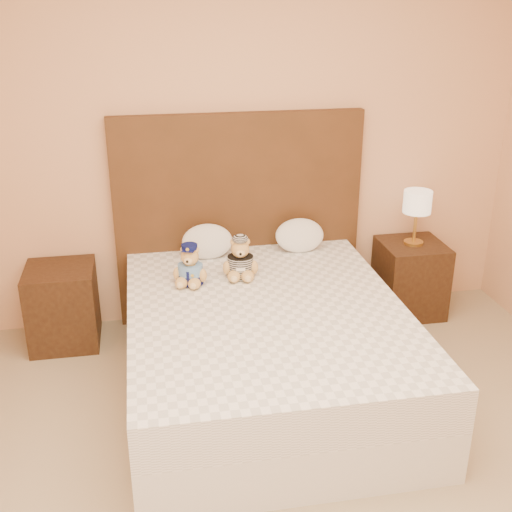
{
  "coord_description": "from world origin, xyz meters",
  "views": [
    {
      "loc": [
        -0.67,
        -2.06,
        2.25
      ],
      "look_at": [
        -0.02,
        1.45,
        0.77
      ],
      "focal_mm": 45.0,
      "sensor_mm": 36.0,
      "label": 1
    }
  ],
  "objects_px": {
    "nightstand_left": "(63,306)",
    "pillow_left": "(207,240)",
    "teddy_prisoner": "(240,258)",
    "bed": "(266,348)",
    "nightstand_right": "(410,278)",
    "pillow_right": "(300,234)",
    "teddy_police": "(190,264)",
    "lamp": "(417,205)"
  },
  "relations": [
    {
      "from": "teddy_police",
      "to": "pillow_right",
      "type": "height_order",
      "value": "teddy_police"
    },
    {
      "from": "lamp",
      "to": "bed",
      "type": "bearing_deg",
      "value": -147.38
    },
    {
      "from": "nightstand_left",
      "to": "pillow_left",
      "type": "xyz_separation_m",
      "value": [
        1.0,
        0.03,
        0.4
      ]
    },
    {
      "from": "nightstand_left",
      "to": "nightstand_right",
      "type": "distance_m",
      "value": 2.5
    },
    {
      "from": "pillow_right",
      "to": "lamp",
      "type": "bearing_deg",
      "value": -2.03
    },
    {
      "from": "teddy_police",
      "to": "nightstand_right",
      "type": "bearing_deg",
      "value": 32.31
    },
    {
      "from": "nightstand_right",
      "to": "bed",
      "type": "bearing_deg",
      "value": -147.38
    },
    {
      "from": "bed",
      "to": "teddy_prisoner",
      "type": "height_order",
      "value": "teddy_prisoner"
    },
    {
      "from": "bed",
      "to": "nightstand_right",
      "type": "xyz_separation_m",
      "value": [
        1.25,
        0.8,
        -0.0
      ]
    },
    {
      "from": "teddy_prisoner",
      "to": "bed",
      "type": "bearing_deg",
      "value": -72.23
    },
    {
      "from": "lamp",
      "to": "nightstand_right",
      "type": "bearing_deg",
      "value": 0.0
    },
    {
      "from": "lamp",
      "to": "pillow_right",
      "type": "relative_size",
      "value": 1.15
    },
    {
      "from": "lamp",
      "to": "teddy_police",
      "type": "height_order",
      "value": "lamp"
    },
    {
      "from": "bed",
      "to": "pillow_right",
      "type": "xyz_separation_m",
      "value": [
        0.4,
        0.83,
        0.4
      ]
    },
    {
      "from": "lamp",
      "to": "teddy_prisoner",
      "type": "distance_m",
      "value": 1.39
    },
    {
      "from": "nightstand_left",
      "to": "nightstand_right",
      "type": "relative_size",
      "value": 1.0
    },
    {
      "from": "pillow_right",
      "to": "nightstand_right",
      "type": "bearing_deg",
      "value": -2.03
    },
    {
      "from": "nightstand_right",
      "to": "teddy_prisoner",
      "type": "height_order",
      "value": "teddy_prisoner"
    },
    {
      "from": "bed",
      "to": "pillow_right",
      "type": "distance_m",
      "value": 1.0
    },
    {
      "from": "nightstand_left",
      "to": "pillow_right",
      "type": "relative_size",
      "value": 1.58
    },
    {
      "from": "bed",
      "to": "pillow_left",
      "type": "bearing_deg",
      "value": 106.8
    },
    {
      "from": "teddy_prisoner",
      "to": "pillow_left",
      "type": "relative_size",
      "value": 0.77
    },
    {
      "from": "nightstand_left",
      "to": "teddy_police",
      "type": "distance_m",
      "value": 1.02
    },
    {
      "from": "nightstand_right",
      "to": "pillow_left",
      "type": "relative_size",
      "value": 1.58
    },
    {
      "from": "lamp",
      "to": "pillow_left",
      "type": "distance_m",
      "value": 1.51
    },
    {
      "from": "teddy_police",
      "to": "pillow_left",
      "type": "height_order",
      "value": "teddy_police"
    },
    {
      "from": "lamp",
      "to": "pillow_left",
      "type": "xyz_separation_m",
      "value": [
        -1.5,
        0.03,
        -0.18
      ]
    },
    {
      "from": "nightstand_right",
      "to": "nightstand_left",
      "type": "bearing_deg",
      "value": 180.0
    },
    {
      "from": "bed",
      "to": "nightstand_left",
      "type": "distance_m",
      "value": 1.48
    },
    {
      "from": "nightstand_right",
      "to": "pillow_right",
      "type": "relative_size",
      "value": 1.58
    },
    {
      "from": "nightstand_left",
      "to": "teddy_prisoner",
      "type": "relative_size",
      "value": 2.06
    },
    {
      "from": "nightstand_right",
      "to": "lamp",
      "type": "relative_size",
      "value": 1.38
    },
    {
      "from": "nightstand_left",
      "to": "pillow_left",
      "type": "relative_size",
      "value": 1.58
    },
    {
      "from": "nightstand_left",
      "to": "lamp",
      "type": "xyz_separation_m",
      "value": [
        2.5,
        0.0,
        0.57
      ]
    },
    {
      "from": "nightstand_left",
      "to": "teddy_prisoner",
      "type": "xyz_separation_m",
      "value": [
        1.17,
        -0.35,
        0.41
      ]
    },
    {
      "from": "pillow_left",
      "to": "teddy_prisoner",
      "type": "bearing_deg",
      "value": -65.9
    },
    {
      "from": "bed",
      "to": "pillow_left",
      "type": "distance_m",
      "value": 0.95
    },
    {
      "from": "pillow_right",
      "to": "teddy_police",
      "type": "bearing_deg",
      "value": -152.36
    },
    {
      "from": "nightstand_right",
      "to": "teddy_prisoner",
      "type": "distance_m",
      "value": 1.44
    },
    {
      "from": "lamp",
      "to": "pillow_left",
      "type": "height_order",
      "value": "lamp"
    },
    {
      "from": "lamp",
      "to": "teddy_police",
      "type": "xyz_separation_m",
      "value": [
        -1.65,
        -0.39,
        -0.17
      ]
    },
    {
      "from": "teddy_prisoner",
      "to": "pillow_right",
      "type": "bearing_deg",
      "value": 45.53
    }
  ]
}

